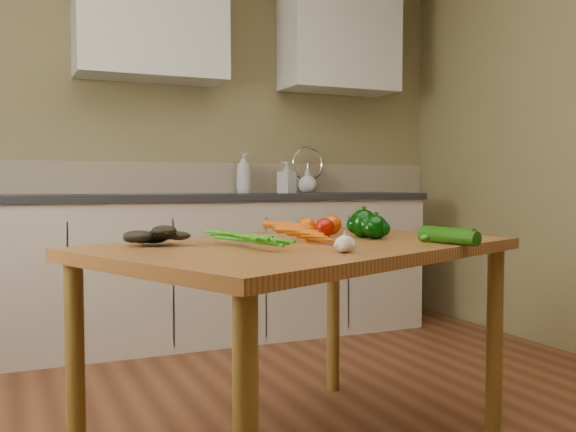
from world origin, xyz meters
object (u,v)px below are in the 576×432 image
at_px(tomato_c, 332,225).
at_px(pepper_c, 376,227).
at_px(carrot_bunch, 284,233).
at_px(zucchini_b, 448,237).
at_px(table, 304,267).
at_px(soap_bottle_b, 287,177).
at_px(garlic_bulb, 345,244).
at_px(zucchini_a, 448,234).
at_px(pepper_a, 364,224).
at_px(pepper_b, 366,225).
at_px(tomato_a, 325,227).
at_px(tomato_b, 307,226).
at_px(soap_bottle_a, 243,173).
at_px(soap_bottle_c, 308,181).
at_px(leafy_greens, 159,230).

bearing_deg(tomato_c, pepper_c, -82.11).
xyz_separation_m(carrot_bunch, zucchini_b, (0.50, -0.25, -0.01)).
relative_size(table, soap_bottle_b, 7.90).
bearing_deg(soap_bottle_b, garlic_bulb, 42.48).
bearing_deg(zucchini_a, carrot_bunch, 165.52).
height_order(garlic_bulb, pepper_c, pepper_c).
relative_size(carrot_bunch, tomato_c, 3.21).
xyz_separation_m(pepper_a, pepper_b, (0.05, 0.07, -0.01)).
height_order(table, tomato_c, tomato_c).
height_order(pepper_c, tomato_a, pepper_c).
distance_m(carrot_bunch, tomato_b, 0.40).
bearing_deg(table, carrot_bunch, 146.42).
distance_m(table, pepper_a, 0.35).
xyz_separation_m(soap_bottle_a, tomato_a, (-0.31, -1.77, -0.24)).
bearing_deg(pepper_b, pepper_c, -108.32).
distance_m(garlic_bulb, tomato_b, 0.69).
distance_m(soap_bottle_a, tomato_a, 1.82).
bearing_deg(zucchini_a, pepper_b, 114.61).
bearing_deg(soap_bottle_b, pepper_c, 47.99).
bearing_deg(soap_bottle_a, soap_bottle_c, -118.55).
bearing_deg(soap_bottle_c, pepper_c, -30.88).
xyz_separation_m(table, pepper_b, (0.36, 0.19, 0.13)).
bearing_deg(tomato_c, table, -131.21).
bearing_deg(soap_bottle_b, zucchini_a, 54.39).
relative_size(leafy_greens, zucchini_b, 0.87).
bearing_deg(zucchini_b, soap_bottle_b, 80.70).
distance_m(table, soap_bottle_a, 2.07).
bearing_deg(tomato_c, garlic_bulb, -114.50).
bearing_deg(leafy_greens, soap_bottle_c, 52.00).
distance_m(pepper_a, tomato_a, 0.15).
distance_m(soap_bottle_c, zucchini_b, 2.22).
bearing_deg(soap_bottle_a, soap_bottle_b, -118.06).
bearing_deg(zucchini_b, leafy_greens, 159.44).
height_order(garlic_bulb, zucchini_a, garlic_bulb).
height_order(tomato_a, tomato_c, tomato_c).
xyz_separation_m(leafy_greens, tomato_b, (0.65, 0.23, -0.02)).
relative_size(table, garlic_bulb, 27.43).
bearing_deg(carrot_bunch, soap_bottle_c, 39.19).
height_order(carrot_bunch, zucchini_a, carrot_bunch).
relative_size(table, carrot_bunch, 6.31).
xyz_separation_m(table, garlic_bulb, (-0.02, -0.33, 0.11)).
height_order(carrot_bunch, zucchini_b, carrot_bunch).
xyz_separation_m(leafy_greens, garlic_bulb, (0.46, -0.44, -0.02)).
height_order(table, soap_bottle_a, soap_bottle_a).
height_order(table, garlic_bulb, garlic_bulb).
bearing_deg(leafy_greens, tomato_a, 8.24).
distance_m(soap_bottle_a, soap_bottle_b, 0.30).
bearing_deg(pepper_a, garlic_bulb, -126.34).
xyz_separation_m(soap_bottle_a, zucchini_b, (-0.06, -2.21, -0.25)).
bearing_deg(garlic_bulb, table, 86.23).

